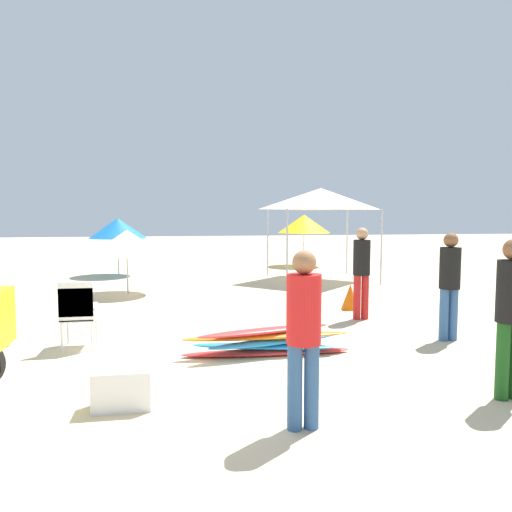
# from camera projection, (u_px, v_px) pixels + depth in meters

# --- Properties ---
(ground) EXTENTS (80.00, 80.00, 0.00)m
(ground) POSITION_uv_depth(u_px,v_px,m) (174.00, 382.00, 5.77)
(ground) COLOR beige
(stacked_plastic_chairs) EXTENTS (0.48, 0.48, 1.02)m
(stacked_plastic_chairs) POSITION_uv_depth(u_px,v_px,m) (78.00, 309.00, 7.14)
(stacked_plastic_chairs) COLOR white
(stacked_plastic_chairs) RESTS_ON ground
(surfboard_pile) EXTENTS (2.42, 0.79, 0.40)m
(surfboard_pile) POSITION_uv_depth(u_px,v_px,m) (267.00, 342.00, 6.84)
(surfboard_pile) COLOR red
(surfboard_pile) RESTS_ON ground
(lifeguard_near_left) EXTENTS (0.32, 0.32, 1.74)m
(lifeguard_near_left) POSITION_uv_depth(u_px,v_px,m) (512.00, 308.00, 5.15)
(lifeguard_near_left) COLOR #194C19
(lifeguard_near_left) RESTS_ON ground
(lifeguard_near_center) EXTENTS (0.32, 0.32, 1.70)m
(lifeguard_near_center) POSITION_uv_depth(u_px,v_px,m) (450.00, 279.00, 7.59)
(lifeguard_near_center) COLOR #33598C
(lifeguard_near_center) RESTS_ON ground
(lifeguard_near_right) EXTENTS (0.32, 0.32, 1.67)m
(lifeguard_near_right) POSITION_uv_depth(u_px,v_px,m) (304.00, 328.00, 4.42)
(lifeguard_near_right) COLOR #33598C
(lifeguard_near_right) RESTS_ON ground
(lifeguard_far_right) EXTENTS (0.32, 0.32, 1.75)m
(lifeguard_far_right) POSITION_uv_depth(u_px,v_px,m) (362.00, 267.00, 9.15)
(lifeguard_far_right) COLOR red
(lifeguard_far_right) RESTS_ON ground
(popup_canopy) EXTENTS (2.79, 2.79, 2.80)m
(popup_canopy) POSITION_uv_depth(u_px,v_px,m) (321.00, 199.00, 14.67)
(popup_canopy) COLOR #B2B2B7
(popup_canopy) RESTS_ON ground
(beach_umbrella_left) EXTENTS (1.87, 1.87, 1.88)m
(beach_umbrella_left) POSITION_uv_depth(u_px,v_px,m) (118.00, 228.00, 15.83)
(beach_umbrella_left) COLOR beige
(beach_umbrella_left) RESTS_ON ground
(beach_umbrella_mid) EXTENTS (2.03, 2.03, 2.00)m
(beach_umbrella_mid) POSITION_uv_depth(u_px,v_px,m) (304.00, 224.00, 18.83)
(beach_umbrella_mid) COLOR beige
(beach_umbrella_mid) RESTS_ON ground
(beach_umbrella_far) EXTENTS (1.80, 1.80, 1.62)m
(beach_umbrella_far) POSITION_uv_depth(u_px,v_px,m) (127.00, 242.00, 12.06)
(beach_umbrella_far) COLOR beige
(beach_umbrella_far) RESTS_ON ground
(traffic_cone_far) EXTENTS (0.38, 0.38, 0.54)m
(traffic_cone_far) POSITION_uv_depth(u_px,v_px,m) (350.00, 297.00, 10.16)
(traffic_cone_far) COLOR orange
(traffic_cone_far) RESTS_ON ground
(cooler_box) EXTENTS (0.59, 0.33, 0.41)m
(cooler_box) POSITION_uv_depth(u_px,v_px,m) (122.00, 389.00, 4.96)
(cooler_box) COLOR white
(cooler_box) RESTS_ON ground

